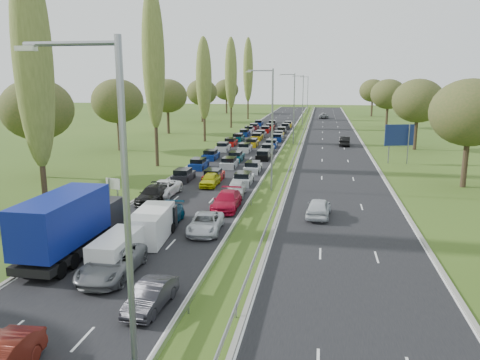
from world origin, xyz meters
The scene contains 26 objects.
ground centered at (4.50, 80.00, 0.00)m, with size 260.00×260.00×0.00m, color #334E18.
near_carriageway centered at (-2.25, 82.50, 0.00)m, with size 10.50×215.00×0.04m, color black.
far_carriageway centered at (11.25, 82.50, 0.00)m, with size 10.50×215.00×0.04m, color black.
central_reservation centered at (4.50, 82.50, 0.55)m, with size 2.36×215.00×0.32m.
lamp_columns centered at (4.50, 78.00, 6.00)m, with size 0.18×140.18×12.00m.
poplar_row centered at (-11.50, 68.17, 12.39)m, with size 2.80×127.80×22.44m.
woodland_left centered at (-22.00, 62.63, 7.68)m, with size 8.00×166.00×11.10m.
woodland_right centered at (24.00, 66.67, 7.68)m, with size 8.00×153.00×11.10m.
traffic_queue_fill centered at (-2.25, 77.53, 0.44)m, with size 9.05×68.48×0.80m.
near_car_2 centered at (-5.51, 38.86, 0.75)m, with size 2.41×5.23×1.45m, color white.
near_car_3 centered at (-5.62, 36.38, 0.75)m, with size 2.05×5.05×1.47m, color black.
near_car_6 centered at (-2.15, 20.48, 0.80)m, with size 2.57×5.58×1.55m, color slate.
near_car_7 centered at (-2.17, 30.38, 0.70)m, with size 1.91×4.71×1.37m, color #053652.
near_car_8 centered at (-2.01, 43.69, 0.72)m, with size 1.66×4.12×1.40m, color #B4B70C.
near_car_9 centered at (1.42, 17.16, 0.67)m, with size 1.39×3.97×1.31m, color black.
near_car_10 centered at (1.19, 28.98, 0.69)m, with size 2.22×4.82×1.34m, color silver.
near_car_11 centered at (1.48, 35.30, 0.78)m, with size 2.12×5.22×1.51m, color #A60A26.
near_car_12 centered at (1.40, 40.14, 0.74)m, with size 1.70×4.21×1.44m, color silver.
far_car_0 centered at (9.29, 34.37, 0.79)m, with size 1.83×4.54×1.55m, color silver.
far_car_1 centered at (13.19, 77.58, 0.82)m, with size 1.70×4.87×1.60m, color black.
far_car_2 centered at (9.74, 134.79, 0.79)m, with size 2.54×5.51×1.53m, color gray.
blue_lorry centered at (-5.99, 23.04, 2.12)m, with size 2.70×9.73×4.11m.
white_van_front centered at (-2.06, 26.92, 1.10)m, with size 2.09×5.33×2.14m.
white_van_rear centered at (-2.49, 22.15, 0.96)m, with size 1.83×4.66×1.87m.
info_sign centered at (-9.40, 36.39, 1.37)m, with size 1.48×0.43×2.10m.
direction_sign centered at (19.40, 61.31, 3.57)m, with size 3.85×1.26×5.20m.
Camera 1 is at (9.31, -2.78, 10.95)m, focal length 35.00 mm.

